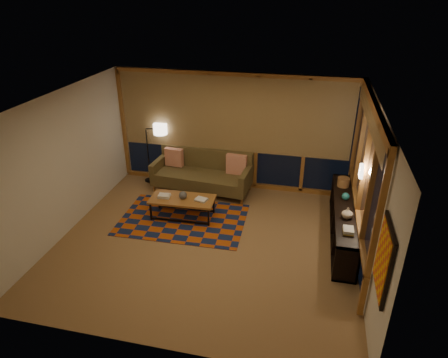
% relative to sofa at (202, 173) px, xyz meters
% --- Properties ---
extents(floor, '(5.50, 5.00, 0.01)m').
position_rel_sofa_xyz_m(floor, '(0.64, -2.00, -0.46)').
color(floor, olive).
rests_on(floor, ground).
extents(ceiling, '(5.50, 5.00, 0.01)m').
position_rel_sofa_xyz_m(ceiling, '(0.64, -2.00, 2.24)').
color(ceiling, white).
rests_on(ceiling, walls).
extents(walls, '(5.51, 5.01, 2.70)m').
position_rel_sofa_xyz_m(walls, '(0.64, -2.00, 0.89)').
color(walls, silver).
rests_on(walls, floor).
extents(window_wall_back, '(5.30, 0.16, 2.60)m').
position_rel_sofa_xyz_m(window_wall_back, '(0.64, 0.43, 0.89)').
color(window_wall_back, '#9E6322').
rests_on(window_wall_back, walls).
extents(window_wall_right, '(0.16, 3.70, 2.60)m').
position_rel_sofa_xyz_m(window_wall_right, '(3.32, -1.40, 0.89)').
color(window_wall_right, '#9E6322').
rests_on(window_wall_right, walls).
extents(wall_art, '(0.06, 0.74, 0.94)m').
position_rel_sofa_xyz_m(wall_art, '(3.35, -3.85, 0.99)').
color(wall_art, red).
rests_on(wall_art, walls).
extents(wall_sconce, '(0.12, 0.18, 0.22)m').
position_rel_sofa_xyz_m(wall_sconce, '(3.26, -1.55, 1.09)').
color(wall_sconce, white).
rests_on(wall_sconce, walls).
extents(sofa, '(2.30, 1.08, 0.92)m').
position_rel_sofa_xyz_m(sofa, '(0.00, 0.00, 0.00)').
color(sofa, brown).
rests_on(sofa, floor).
extents(pillow_left, '(0.44, 0.18, 0.43)m').
position_rel_sofa_xyz_m(pillow_left, '(-0.73, 0.21, 0.22)').
color(pillow_left, red).
rests_on(pillow_left, sofa).
extents(pillow_right, '(0.47, 0.18, 0.46)m').
position_rel_sofa_xyz_m(pillow_right, '(0.79, 0.13, 0.23)').
color(pillow_right, red).
rests_on(pillow_right, sofa).
extents(area_rug, '(2.59, 1.76, 0.01)m').
position_rel_sofa_xyz_m(area_rug, '(-0.04, -1.35, -0.45)').
color(area_rug, '#B14812').
rests_on(area_rug, floor).
extents(coffee_table, '(1.34, 0.66, 0.44)m').
position_rel_sofa_xyz_m(coffee_table, '(-0.07, -1.23, -0.24)').
color(coffee_table, '#9E6322').
rests_on(coffee_table, floor).
extents(book_stack_a, '(0.23, 0.19, 0.06)m').
position_rel_sofa_xyz_m(book_stack_a, '(-0.45, -1.27, 0.01)').
color(book_stack_a, white).
rests_on(book_stack_a, coffee_table).
extents(book_stack_b, '(0.29, 0.26, 0.05)m').
position_rel_sofa_xyz_m(book_stack_b, '(0.34, -1.23, 0.01)').
color(book_stack_b, white).
rests_on(book_stack_b, coffee_table).
extents(ceramic_pot, '(0.17, 0.17, 0.16)m').
position_rel_sofa_xyz_m(ceramic_pot, '(-0.05, -1.24, 0.06)').
color(ceramic_pot, '#242429').
rests_on(ceramic_pot, coffee_table).
extents(floor_lamp, '(0.54, 0.41, 1.48)m').
position_rel_sofa_xyz_m(floor_lamp, '(-1.40, 0.22, 0.28)').
color(floor_lamp, black).
rests_on(floor_lamp, floor).
extents(bookshelf, '(0.40, 2.74, 0.68)m').
position_rel_sofa_xyz_m(bookshelf, '(3.13, -1.25, -0.12)').
color(bookshelf, black).
rests_on(bookshelf, floor).
extents(basket, '(0.29, 0.29, 0.18)m').
position_rel_sofa_xyz_m(basket, '(3.11, -0.42, 0.32)').
color(basket, brown).
rests_on(basket, bookshelf).
extents(teal_bowl, '(0.16, 0.16, 0.15)m').
position_rel_sofa_xyz_m(teal_bowl, '(3.13, -1.01, 0.30)').
color(teal_bowl, '#1D6465').
rests_on(teal_bowl, bookshelf).
extents(vase, '(0.24, 0.24, 0.20)m').
position_rel_sofa_xyz_m(vase, '(3.13, -1.68, 0.33)').
color(vase, '#BEAB92').
rests_on(vase, bookshelf).
extents(shelf_book_stack, '(0.26, 0.31, 0.08)m').
position_rel_sofa_xyz_m(shelf_book_stack, '(3.13, -2.14, 0.26)').
color(shelf_book_stack, white).
rests_on(shelf_book_stack, bookshelf).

